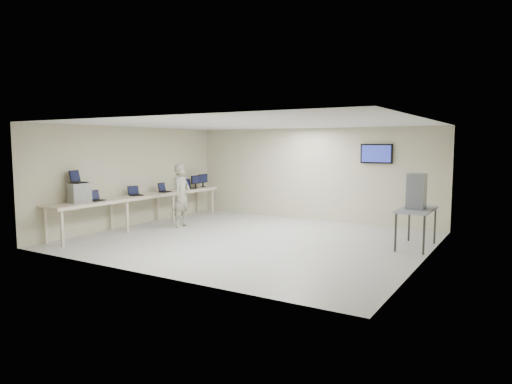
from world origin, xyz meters
The scene contains 13 objects.
room centered at (0.03, 0.06, 1.41)m, with size 8.01×7.01×2.81m.
workbench centered at (-3.59, 0.00, 0.83)m, with size 0.76×6.00×0.90m.
equipment_box centered at (-3.65, -2.09, 1.14)m, with size 0.40×0.46×0.47m, color gray.
laptop_on_box centered at (-3.71, -2.09, 1.45)m, with size 0.42×0.46×0.31m.
laptop_0 centered at (-3.60, -1.63, 0.97)m, with size 0.32×0.37×0.26m.
laptop_1 centered at (-3.63, -0.29, 0.97)m, with size 0.37×0.40×0.26m.
laptop_2 centered at (-3.59, 0.82, 0.97)m, with size 0.33×0.38×0.27m.
laptop_3 centered at (-3.63, 2.00, 0.98)m, with size 0.37×0.43×0.30m.
monitor_near centered at (-3.60, 2.35, 1.14)m, with size 0.18×0.41×0.40m.
monitor_far centered at (-3.60, 2.75, 1.16)m, with size 0.19×0.43×0.43m.
soldier centered at (-2.58, 0.46, 0.88)m, with size 0.64×0.42×1.76m, color gray.
side_table centered at (3.60, 1.19, 0.81)m, with size 0.69×1.47×0.88m.
storage_bins centered at (3.58, 1.19, 1.28)m, with size 0.37×0.42×0.79m.
Camera 1 is at (5.72, -9.30, 2.32)m, focal length 32.00 mm.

